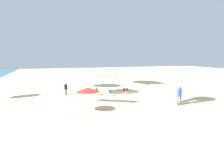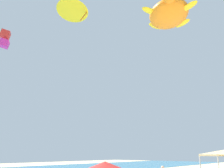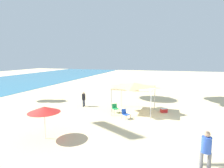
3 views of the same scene
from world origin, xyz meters
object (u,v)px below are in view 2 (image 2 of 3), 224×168
at_px(beach_umbrella, 105,165).
at_px(kite_turtle_orange, 169,14).
at_px(kite_box_red, 5,39).
at_px(kite_delta_yellow, 73,9).

height_order(beach_umbrella, kite_turtle_orange, kite_turtle_orange).
height_order(kite_turtle_orange, kite_box_red, kite_box_red).
bearing_deg(kite_turtle_orange, kite_delta_yellow, -107.71).
bearing_deg(beach_umbrella, kite_delta_yellow, 57.29).
distance_m(kite_turtle_orange, kite_box_red, 23.22).
relative_size(beach_umbrella, kite_box_red, 0.80).
bearing_deg(kite_turtle_orange, beach_umbrella, -21.01).
distance_m(beach_umbrella, kite_box_red, 28.94).
bearing_deg(kite_delta_yellow, kite_box_red, 5.18).
relative_size(kite_turtle_orange, kite_box_red, 2.47).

